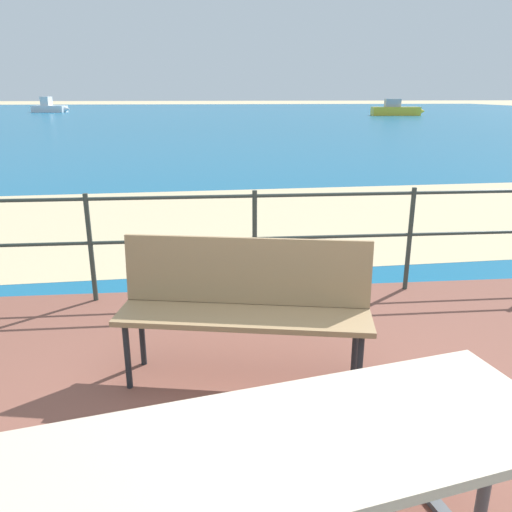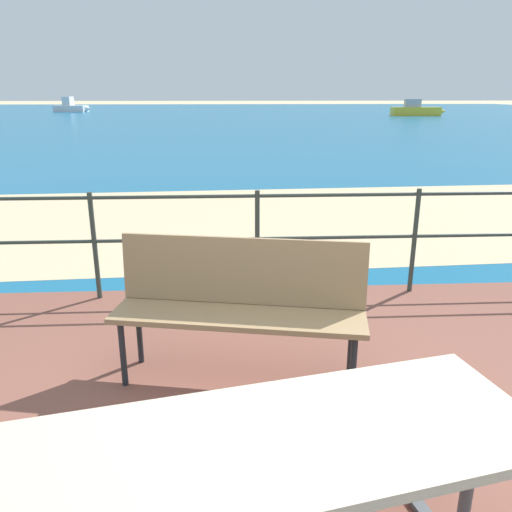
# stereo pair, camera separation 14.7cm
# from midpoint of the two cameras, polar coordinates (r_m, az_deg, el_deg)

# --- Properties ---
(ground_plane) EXTENTS (240.00, 240.00, 0.00)m
(ground_plane) POSITION_cam_midpoint_polar(r_m,az_deg,el_deg) (2.78, 3.38, -24.86)
(ground_plane) COLOR tan
(patio_paving) EXTENTS (6.40, 5.20, 0.06)m
(patio_paving) POSITION_cam_midpoint_polar(r_m,az_deg,el_deg) (2.76, 3.39, -24.40)
(patio_paving) COLOR brown
(patio_paving) RESTS_ON ground
(sea_water) EXTENTS (90.00, 90.00, 0.01)m
(sea_water) POSITION_cam_midpoint_polar(r_m,az_deg,el_deg) (42.05, -5.23, 15.34)
(sea_water) COLOR #145B84
(sea_water) RESTS_ON ground
(beach_strip) EXTENTS (54.18, 7.58, 0.01)m
(beach_strip) POSITION_cam_midpoint_polar(r_m,az_deg,el_deg) (7.88, -2.86, 4.12)
(beach_strip) COLOR tan
(beach_strip) RESTS_ON ground
(picnic_table) EXTENTS (2.11, 1.67, 0.76)m
(picnic_table) POSITION_cam_midpoint_polar(r_m,az_deg,el_deg) (1.85, 1.82, -24.04)
(picnic_table) COLOR tan
(picnic_table) RESTS_ON patio_paving
(park_bench) EXTENTS (1.67, 0.71, 0.94)m
(park_bench) POSITION_cam_midpoint_polar(r_m,az_deg,el_deg) (3.28, -2.54, -4.62)
(park_bench) COLOR #8C704C
(park_bench) RESTS_ON patio_paving
(railing_fence) EXTENTS (5.94, 0.04, 1.00)m
(railing_fence) POSITION_cam_midpoint_polar(r_m,az_deg,el_deg) (4.62, -1.06, 3.01)
(railing_fence) COLOR #2D3833
(railing_fence) RESTS_ON patio_paving
(boat_near) EXTENTS (3.78, 1.94, 1.47)m
(boat_near) POSITION_cam_midpoint_polar(r_m,az_deg,el_deg) (55.64, -22.29, 15.24)
(boat_near) COLOR silver
(boat_near) RESTS_ON sea_water
(boat_mid) EXTENTS (4.55, 1.36, 1.35)m
(boat_mid) POSITION_cam_midpoint_polar(r_m,az_deg,el_deg) (45.94, 15.46, 15.57)
(boat_mid) COLOR yellow
(boat_mid) RESTS_ON sea_water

